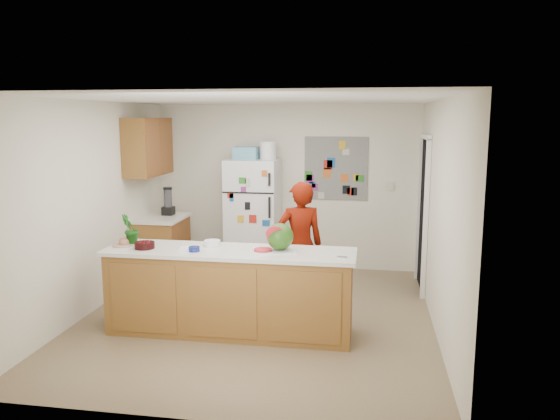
% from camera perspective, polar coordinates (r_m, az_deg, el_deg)
% --- Properties ---
extents(floor, '(4.00, 4.50, 0.02)m').
position_cam_1_polar(floor, '(6.52, -2.34, -11.17)').
color(floor, brown).
rests_on(floor, ground).
extents(wall_back, '(4.00, 0.02, 2.50)m').
position_cam_1_polar(wall_back, '(8.39, 0.72, 2.41)').
color(wall_back, beige).
rests_on(wall_back, ground).
extents(wall_left, '(0.02, 4.50, 2.50)m').
position_cam_1_polar(wall_left, '(6.88, -19.05, 0.28)').
color(wall_left, beige).
rests_on(wall_left, ground).
extents(wall_right, '(0.02, 4.50, 2.50)m').
position_cam_1_polar(wall_right, '(6.11, 16.38, -0.71)').
color(wall_right, beige).
rests_on(wall_right, ground).
extents(ceiling, '(4.00, 4.50, 0.02)m').
position_cam_1_polar(ceiling, '(6.10, -2.51, 11.55)').
color(ceiling, white).
rests_on(ceiling, wall_back).
extents(doorway, '(0.03, 0.85, 2.04)m').
position_cam_1_polar(doorway, '(7.56, 14.81, -0.47)').
color(doorway, black).
rests_on(doorway, ground).
extents(peninsula_base, '(2.60, 0.62, 0.88)m').
position_cam_1_polar(peninsula_base, '(5.95, -5.26, -8.66)').
color(peninsula_base, brown).
rests_on(peninsula_base, floor).
extents(peninsula_top, '(2.68, 0.70, 0.04)m').
position_cam_1_polar(peninsula_top, '(5.83, -5.33, -4.36)').
color(peninsula_top, silver).
rests_on(peninsula_top, peninsula_base).
extents(side_counter_base, '(0.60, 0.80, 0.86)m').
position_cam_1_polar(side_counter_base, '(8.10, -12.21, -3.96)').
color(side_counter_base, brown).
rests_on(side_counter_base, floor).
extents(side_counter_top, '(0.64, 0.84, 0.04)m').
position_cam_1_polar(side_counter_top, '(8.01, -12.32, -0.83)').
color(side_counter_top, silver).
rests_on(side_counter_top, side_counter_base).
extents(upper_cabinets, '(0.35, 1.00, 0.80)m').
position_cam_1_polar(upper_cabinets, '(7.90, -13.61, 6.43)').
color(upper_cabinets, brown).
rests_on(upper_cabinets, wall_left).
extents(refrigerator, '(0.75, 0.70, 1.70)m').
position_cam_1_polar(refrigerator, '(8.16, -2.81, -0.64)').
color(refrigerator, silver).
rests_on(refrigerator, floor).
extents(fridge_top_bin, '(0.35, 0.28, 0.18)m').
position_cam_1_polar(fridge_top_bin, '(8.07, -3.57, 5.96)').
color(fridge_top_bin, '#5999B2').
rests_on(fridge_top_bin, refrigerator).
extents(photo_collage, '(0.95, 0.01, 0.95)m').
position_cam_1_polar(photo_collage, '(8.25, 5.87, 4.34)').
color(photo_collage, slate).
rests_on(photo_collage, wall_back).
extents(person, '(0.65, 0.53, 1.56)m').
position_cam_1_polar(person, '(6.64, 2.10, -3.66)').
color(person, '#5F0F03').
rests_on(person, floor).
extents(blender_appliance, '(0.12, 0.12, 0.38)m').
position_cam_1_polar(blender_appliance, '(8.11, -11.62, 0.83)').
color(blender_appliance, black).
rests_on(blender_appliance, side_counter_top).
extents(cutting_board, '(0.51, 0.43, 0.01)m').
position_cam_1_polar(cutting_board, '(5.74, -0.63, -4.26)').
color(cutting_board, white).
rests_on(cutting_board, peninsula_top).
extents(watermelon, '(0.28, 0.28, 0.28)m').
position_cam_1_polar(watermelon, '(5.72, -0.01, -2.80)').
color(watermelon, '#2B540D').
rests_on(watermelon, cutting_board).
extents(watermelon_slice, '(0.19, 0.19, 0.02)m').
position_cam_1_polar(watermelon_slice, '(5.71, -1.80, -4.17)').
color(watermelon_slice, '#DF2E48').
rests_on(watermelon_slice, cutting_board).
extents(cherry_bowl, '(0.24, 0.24, 0.07)m').
position_cam_1_polar(cherry_bowl, '(6.03, -13.96, -3.60)').
color(cherry_bowl, black).
rests_on(cherry_bowl, peninsula_top).
extents(white_bowl, '(0.23, 0.23, 0.06)m').
position_cam_1_polar(white_bowl, '(6.02, -7.10, -3.45)').
color(white_bowl, silver).
rests_on(white_bowl, peninsula_top).
extents(cobalt_bowl, '(0.14, 0.14, 0.05)m').
position_cam_1_polar(cobalt_bowl, '(5.80, -8.96, -4.05)').
color(cobalt_bowl, navy).
rests_on(cobalt_bowl, peninsula_top).
extents(plate, '(0.33, 0.33, 0.02)m').
position_cam_1_polar(plate, '(6.23, -15.98, -3.51)').
color(plate, '#C0B892').
rests_on(plate, peninsula_top).
extents(paper_towel, '(0.22, 0.21, 0.02)m').
position_cam_1_polar(paper_towel, '(5.88, -9.51, -4.02)').
color(paper_towel, silver).
rests_on(paper_towel, peninsula_top).
extents(keys, '(0.10, 0.05, 0.01)m').
position_cam_1_polar(keys, '(5.51, 6.50, -4.92)').
color(keys, gray).
rests_on(keys, peninsula_top).
extents(potted_plant, '(0.23, 0.24, 0.35)m').
position_cam_1_polar(potted_plant, '(6.21, -15.39, -1.97)').
color(potted_plant, '#124115').
rests_on(potted_plant, peninsula_top).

